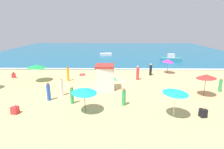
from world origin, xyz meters
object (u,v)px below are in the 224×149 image
Objects in this scene: beachgoer_0 at (124,97)px; beachgoer_4 at (203,113)px; lifeguard_cabana at (105,77)px; beachgoer_5 at (14,75)px; beachgoer_2 at (138,73)px; small_boat_1 at (171,59)px; beachgoer_7 at (48,92)px; beachgoer_10 at (15,110)px; beach_umbrella_1 at (84,90)px; beach_umbrella_4 at (176,91)px; small_boat_0 at (106,54)px; beachgoer_1 at (220,85)px; beach_umbrella_2 at (37,66)px; beachgoer_3 at (61,87)px; beachgoer_6 at (151,70)px; beachgoer_9 at (68,74)px; beach_umbrella_3 at (206,76)px; beachgoer_8 at (72,95)px; beach_umbrella_0 at (168,61)px; beach_tent at (109,75)px.

beachgoer_0 is 1.85× the size of beachgoer_4.
lifeguard_cabana reaches higher than beachgoer_5.
small_boat_1 is at bearing 57.62° from beachgoer_2.
beachgoer_7 is 3.26m from beachgoer_10.
beach_umbrella_4 reaches higher than beach_umbrella_1.
small_boat_1 is (10.11, 20.33, -0.19)m from beachgoer_0.
small_boat_0 is at bearing 154.63° from small_boat_1.
beachgoer_7 is 25.78m from small_boat_1.
small_boat_0 is (-2.81, 26.45, -0.36)m from beachgoer_0.
beachgoer_0 is at bearing -161.09° from beachgoer_1.
beach_umbrella_1 is at bearing -48.99° from beach_umbrella_2.
beach_umbrella_2 is 6.50m from beachgoer_3.
beachgoer_2 reaches higher than small_boat_1.
beachgoer_6 is 0.89× the size of beachgoer_9.
beach_umbrella_3 is 0.58× the size of small_boat_1.
beachgoer_3 is 12.90m from beachgoer_6.
beachgoer_4 is 22.74m from small_boat_1.
beach_umbrella_2 reaches higher than beachgoer_1.
beachgoer_3 is 2.44m from beachgoer_8.
beach_umbrella_3 is at bearing -15.28° from beachgoer_5.
beachgoer_4 is 10.81m from beachgoer_8.
beachgoer_0 is 1.01× the size of beachgoer_1.
beach_umbrella_4 is at bearing -1.27° from beachgoer_10.
beachgoer_3 is (-16.37, -1.30, 0.08)m from beachgoer_1.
beach_umbrella_3 is at bearing 44.84° from beach_umbrella_4.
beach_umbrella_0 is 0.81× the size of beach_umbrella_4.
beach_umbrella_1 is 4.56m from beachgoer_7.
beachgoer_7 is (-11.15, -9.02, 0.04)m from beachgoer_6.
beach_tent is at bearing 52.20° from beachgoer_7.
beachgoer_6 is at bearing 42.26° from beachgoer_10.
beachgoer_3 is 2.08× the size of beachgoer_4.
beachgoer_5 is (-16.45, 0.67, -0.55)m from beachgoer_2.
beach_umbrella_1 is 1.77× the size of beachgoer_0.
beach_umbrella_2 is 8.98m from beachgoer_10.
lifeguard_cabana is 1.46× the size of beachgoer_9.
beachgoer_5 is 18.61m from beachgoer_6.
beachgoer_6 is at bearing 47.79° from beachgoer_8.
beach_umbrella_0 reaches higher than small_boat_0.
beachgoer_2 reaches higher than beachgoer_8.
beach_umbrella_2 is at bearing 132.49° from beachgoer_3.
lifeguard_cabana is at bearing 176.81° from beachgoer_1.
beachgoer_5 is 0.46× the size of beachgoer_7.
beach_tent is at bearing -160.54° from beachgoer_6.
beachgoer_3 is 2.20× the size of beachgoer_5.
beachgoer_5 is (-20.27, 10.45, -0.02)m from beachgoer_4.
beachgoer_10 is at bearing -137.74° from beachgoer_6.
beach_umbrella_2 is 6.99m from beachgoer_7.
beachgoer_6 is at bearing 19.46° from beach_tent.
small_boat_0 is (-0.94, 22.25, -1.00)m from lifeguard_cabana.
beachgoer_2 is 11.31m from beachgoer_7.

